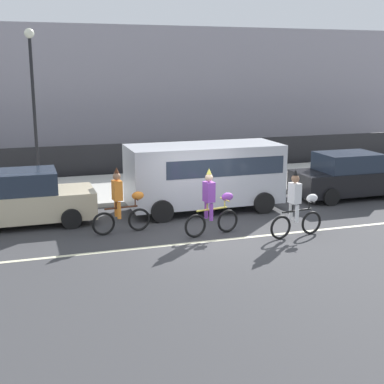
{
  "coord_description": "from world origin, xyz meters",
  "views": [
    {
      "loc": [
        -4.95,
        -13.54,
        4.59
      ],
      "look_at": [
        -0.21,
        1.2,
        1.0
      ],
      "focal_mm": 50.0,
      "sensor_mm": 36.0,
      "label": 1
    }
  ],
  "objects_px": {
    "pedestrian_onlooker": "(167,165)",
    "parade_cyclist_orange": "(121,204)",
    "street_lamp_post": "(33,85)",
    "parked_car_black": "(349,176)",
    "parked_car_beige": "(24,199)",
    "parade_cyclist_purple": "(212,206)",
    "parked_van_silver": "(206,172)",
    "parade_cyclist_zebra": "(297,207)"
  },
  "relations": [
    {
      "from": "parade_cyclist_zebra",
      "to": "street_lamp_post",
      "type": "relative_size",
      "value": 0.33
    },
    {
      "from": "parade_cyclist_zebra",
      "to": "parked_car_black",
      "type": "bearing_deg",
      "value": 41.64
    },
    {
      "from": "parade_cyclist_orange",
      "to": "parked_car_beige",
      "type": "height_order",
      "value": "parade_cyclist_orange"
    },
    {
      "from": "parade_cyclist_orange",
      "to": "street_lamp_post",
      "type": "relative_size",
      "value": 0.33
    },
    {
      "from": "parade_cyclist_zebra",
      "to": "parked_car_beige",
      "type": "distance_m",
      "value": 8.04
    },
    {
      "from": "pedestrian_onlooker",
      "to": "parade_cyclist_orange",
      "type": "bearing_deg",
      "value": -118.84
    },
    {
      "from": "parade_cyclist_purple",
      "to": "parked_car_black",
      "type": "bearing_deg",
      "value": 23.65
    },
    {
      "from": "parked_van_silver",
      "to": "pedestrian_onlooker",
      "type": "height_order",
      "value": "parked_van_silver"
    },
    {
      "from": "parade_cyclist_orange",
      "to": "parade_cyclist_purple",
      "type": "bearing_deg",
      "value": -21.67
    },
    {
      "from": "parade_cyclist_zebra",
      "to": "pedestrian_onlooker",
      "type": "relative_size",
      "value": 1.19
    },
    {
      "from": "parade_cyclist_purple",
      "to": "pedestrian_onlooker",
      "type": "xyz_separation_m",
      "value": [
        0.27,
        5.78,
        0.17
      ]
    },
    {
      "from": "parked_car_beige",
      "to": "street_lamp_post",
      "type": "xyz_separation_m",
      "value": [
        0.6,
        4.71,
        3.21
      ]
    },
    {
      "from": "parked_car_black",
      "to": "street_lamp_post",
      "type": "distance_m",
      "value": 12.08
    },
    {
      "from": "parade_cyclist_purple",
      "to": "parked_van_silver",
      "type": "height_order",
      "value": "parked_van_silver"
    },
    {
      "from": "street_lamp_post",
      "to": "pedestrian_onlooker",
      "type": "relative_size",
      "value": 3.62
    },
    {
      "from": "parked_car_beige",
      "to": "parked_car_black",
      "type": "bearing_deg",
      "value": 0.19
    },
    {
      "from": "parade_cyclist_orange",
      "to": "parked_car_beige",
      "type": "distance_m",
      "value": 3.16
    },
    {
      "from": "parked_car_beige",
      "to": "pedestrian_onlooker",
      "type": "height_order",
      "value": "pedestrian_onlooker"
    },
    {
      "from": "parade_cyclist_purple",
      "to": "street_lamp_post",
      "type": "xyz_separation_m",
      "value": [
        -4.42,
        7.41,
        3.15
      ]
    },
    {
      "from": "street_lamp_post",
      "to": "pedestrian_onlooker",
      "type": "distance_m",
      "value": 5.79
    },
    {
      "from": "parade_cyclist_purple",
      "to": "pedestrian_onlooker",
      "type": "bearing_deg",
      "value": 87.29
    },
    {
      "from": "parade_cyclist_orange",
      "to": "parked_van_silver",
      "type": "bearing_deg",
      "value": 28.7
    },
    {
      "from": "parked_van_silver",
      "to": "parked_car_black",
      "type": "height_order",
      "value": "parked_van_silver"
    },
    {
      "from": "parade_cyclist_purple",
      "to": "parked_car_beige",
      "type": "distance_m",
      "value": 5.7
    },
    {
      "from": "parade_cyclist_purple",
      "to": "pedestrian_onlooker",
      "type": "distance_m",
      "value": 5.79
    },
    {
      "from": "street_lamp_post",
      "to": "parked_car_beige",
      "type": "bearing_deg",
      "value": -97.24
    },
    {
      "from": "pedestrian_onlooker",
      "to": "street_lamp_post",
      "type": "bearing_deg",
      "value": 160.88
    },
    {
      "from": "parked_van_silver",
      "to": "street_lamp_post",
      "type": "bearing_deg",
      "value": 137.45
    },
    {
      "from": "street_lamp_post",
      "to": "pedestrian_onlooker",
      "type": "height_order",
      "value": "street_lamp_post"
    },
    {
      "from": "parked_van_silver",
      "to": "parked_car_beige",
      "type": "height_order",
      "value": "parked_van_silver"
    },
    {
      "from": "parked_van_silver",
      "to": "street_lamp_post",
      "type": "distance_m",
      "value": 7.52
    },
    {
      "from": "parade_cyclist_orange",
      "to": "parked_car_beige",
      "type": "bearing_deg",
      "value": 146.38
    },
    {
      "from": "parade_cyclist_orange",
      "to": "parade_cyclist_purple",
      "type": "height_order",
      "value": "same"
    },
    {
      "from": "parked_car_beige",
      "to": "parked_car_black",
      "type": "distance_m",
      "value": 11.26
    },
    {
      "from": "street_lamp_post",
      "to": "parade_cyclist_orange",
      "type": "bearing_deg",
      "value": -72.54
    },
    {
      "from": "parade_cyclist_purple",
      "to": "street_lamp_post",
      "type": "bearing_deg",
      "value": 120.81
    },
    {
      "from": "parade_cyclist_orange",
      "to": "parked_car_black",
      "type": "relative_size",
      "value": 0.47
    },
    {
      "from": "parade_cyclist_orange",
      "to": "parked_van_silver",
      "type": "height_order",
      "value": "parked_van_silver"
    },
    {
      "from": "parked_van_silver",
      "to": "parked_car_beige",
      "type": "xyz_separation_m",
      "value": [
        -5.77,
        0.03,
        -0.5
      ]
    },
    {
      "from": "parade_cyclist_zebra",
      "to": "pedestrian_onlooker",
      "type": "distance_m",
      "value": 6.92
    },
    {
      "from": "parade_cyclist_orange",
      "to": "parked_car_black",
      "type": "xyz_separation_m",
      "value": [
        8.63,
        1.79,
        -0.06
      ]
    },
    {
      "from": "parade_cyclist_zebra",
      "to": "parked_van_silver",
      "type": "distance_m",
      "value": 3.84
    }
  ]
}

